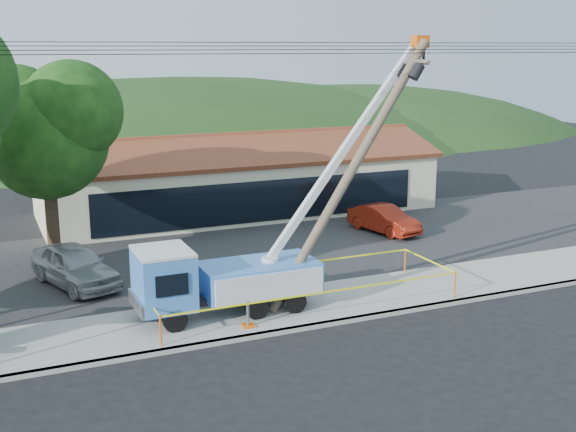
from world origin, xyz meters
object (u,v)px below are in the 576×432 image
at_px(utility_truck, 225,274).
at_px(car_silver, 77,288).
at_px(car_red, 383,234).
at_px(leaning_pole, 357,162).

xyz_separation_m(utility_truck, car_silver, (-4.45, 5.45, -1.62)).
xyz_separation_m(utility_truck, car_red, (11.24, 7.79, -1.62)).
distance_m(utility_truck, car_silver, 7.22).
relative_size(leaning_pole, car_silver, 1.98).
distance_m(car_silver, car_red, 15.86).
xyz_separation_m(leaning_pole, car_silver, (-9.37, 5.96, -5.36)).
xyz_separation_m(leaning_pole, car_red, (6.32, 8.30, -5.36)).
height_order(leaning_pole, car_silver, leaning_pole).
xyz_separation_m(utility_truck, leaning_pole, (4.92, -0.51, 3.74)).
bearing_deg(leaning_pole, utility_truck, 174.06).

